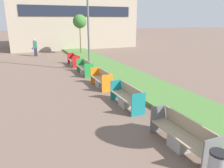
{
  "coord_description": "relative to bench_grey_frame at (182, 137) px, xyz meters",
  "views": [
    {
      "loc": [
        -3.2,
        2.66,
        3.69
      ],
      "look_at": [
        0.9,
        12.26,
        0.6
      ],
      "focal_mm": 35.0,
      "sensor_mm": 36.0,
      "label": 1
    }
  ],
  "objects": [
    {
      "name": "bench_green_frame",
      "position": [
        -0.0,
        9.99,
        -0.01
      ],
      "size": [
        0.65,
        2.12,
        0.94
      ],
      "color": "#9E9B96",
      "rests_on": "ground"
    },
    {
      "name": "bench_teal_frame",
      "position": [
        -0.0,
        3.55,
        -0.01
      ],
      "size": [
        0.65,
        2.14,
        0.94
      ],
      "color": "#9E9B96",
      "rests_on": "ground"
    },
    {
      "name": "planter_grass_strip",
      "position": [
        2.26,
        4.88,
        -0.28
      ],
      "size": [
        2.8,
        120.0,
        0.18
      ],
      "color": "#4C7A38",
      "rests_on": "ground"
    },
    {
      "name": "street_lamp_post",
      "position": [
        0.61,
        10.96,
        3.92
      ],
      "size": [
        0.24,
        0.44,
        7.81
      ],
      "color": "#56595B",
      "rests_on": "ground"
    },
    {
      "name": "parked_car_distant",
      "position": [
        7.62,
        24.41,
        0.54
      ],
      "size": [
        4.31,
        2.05,
        1.86
      ],
      "rotation": [
        0.0,
        0.0,
        -0.07
      ],
      "color": "#B7BABF",
      "rests_on": "ground"
    },
    {
      "name": "sapling_tree_far",
      "position": [
        2.16,
        19.04,
        3.11
      ],
      "size": [
        1.44,
        1.44,
        4.22
      ],
      "color": "brown",
      "rests_on": "ground"
    },
    {
      "name": "pedestrian_walking",
      "position": [
        -2.54,
        19.66,
        0.53
      ],
      "size": [
        0.53,
        0.24,
        1.78
      ],
      "color": "#232633",
      "rests_on": "ground"
    },
    {
      "name": "bench_grey_frame",
      "position": [
        0.0,
        0.0,
        0.0
      ],
      "size": [
        0.65,
        2.32,
        0.94
      ],
      "color": "#9E9B96",
      "rests_on": "ground"
    },
    {
      "name": "bench_red_frame",
      "position": [
        -0.01,
        13.26,
        -0.01
      ],
      "size": [
        0.65,
        1.89,
        0.94
      ],
      "color": "#9E9B96",
      "rests_on": "ground"
    },
    {
      "name": "bench_orange_frame",
      "position": [
        -0.0,
        6.71,
        -0.01
      ],
      "size": [
        0.65,
        1.93,
        0.94
      ],
      "color": "#9E9B96",
      "rests_on": "ground"
    },
    {
      "name": "building_backdrop",
      "position": [
        3.06,
        27.17,
        3.88
      ],
      "size": [
        16.14,
        8.95,
        8.5
      ],
      "color": "tan",
      "rests_on": "ground"
    }
  ]
}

